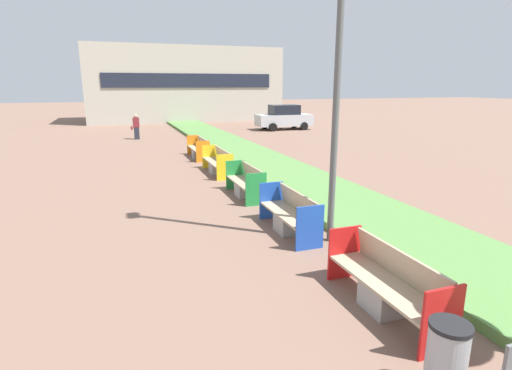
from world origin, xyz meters
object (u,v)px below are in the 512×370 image
at_px(bench_green_frame, 246,185).
at_px(bench_orange_frame, 199,150).
at_px(bench_red_frame, 386,287).
at_px(parked_car_distant, 284,117).
at_px(bench_yellow_frame, 218,164).
at_px(street_lamp_post, 341,13).
at_px(litter_bin, 446,360).
at_px(bench_blue_frame, 290,217).
at_px(pedestrian_walking, 136,127).

xyz_separation_m(bench_green_frame, bench_orange_frame, (0.00, 7.04, 0.01)).
bearing_deg(bench_red_frame, parked_car_distant, 70.02).
bearing_deg(bench_green_frame, bench_yellow_frame, 89.93).
bearing_deg(bench_red_frame, street_lamp_post, 77.36).
distance_m(litter_bin, parked_car_distant, 26.93).
relative_size(bench_red_frame, litter_bin, 2.60).
xyz_separation_m(bench_blue_frame, street_lamp_post, (0.61, -0.78, 4.27)).
relative_size(bench_yellow_frame, street_lamp_post, 0.28).
height_order(bench_green_frame, pedestrian_walking, pedestrian_walking).
xyz_separation_m(bench_orange_frame, pedestrian_walking, (-2.33, 7.81, 0.41)).
distance_m(bench_red_frame, pedestrian_walking, 21.71).
bearing_deg(bench_blue_frame, bench_orange_frame, 90.00).
distance_m(bench_green_frame, pedestrian_walking, 15.04).
xyz_separation_m(bench_red_frame, litter_bin, (-0.49, -1.65, 0.07)).
relative_size(bench_blue_frame, litter_bin, 2.49).
xyz_separation_m(bench_red_frame, bench_orange_frame, (-0.00, 13.77, -0.00)).
height_order(bench_yellow_frame, parked_car_distant, parked_car_distant).
xyz_separation_m(bench_blue_frame, bench_green_frame, (-0.00, 3.23, -0.00)).
distance_m(bench_blue_frame, pedestrian_walking, 18.24).
relative_size(bench_orange_frame, pedestrian_walking, 1.45).
relative_size(bench_yellow_frame, bench_orange_frame, 1.07).
height_order(bench_blue_frame, bench_green_frame, same).
bearing_deg(bench_blue_frame, parked_car_distant, 66.89).
relative_size(bench_yellow_frame, pedestrian_walking, 1.55).
height_order(litter_bin, parked_car_distant, parked_car_distant).
height_order(bench_orange_frame, pedestrian_walking, pedestrian_walking).
bearing_deg(litter_bin, parked_car_distant, 70.25).
height_order(street_lamp_post, parked_car_distant, street_lamp_post).
bearing_deg(litter_bin, bench_green_frame, 86.70).
bearing_deg(pedestrian_walking, bench_green_frame, -81.09).
height_order(bench_blue_frame, street_lamp_post, street_lamp_post).
xyz_separation_m(bench_green_frame, parked_car_distant, (8.62, 16.96, 0.55)).
xyz_separation_m(bench_blue_frame, parked_car_distant, (8.62, 20.19, 0.54)).
xyz_separation_m(litter_bin, parked_car_distant, (9.10, 25.34, 0.47)).
relative_size(bench_orange_frame, parked_car_distant, 0.53).
xyz_separation_m(bench_yellow_frame, bench_orange_frame, (-0.00, 3.58, -0.00)).
height_order(bench_green_frame, bench_orange_frame, same).
xyz_separation_m(bench_yellow_frame, pedestrian_walking, (-2.33, 11.39, 0.41)).
bearing_deg(bench_orange_frame, bench_blue_frame, -90.00).
bearing_deg(street_lamp_post, pedestrian_walking, 98.86).
distance_m(bench_yellow_frame, pedestrian_walking, 11.63).
xyz_separation_m(bench_green_frame, bench_yellow_frame, (0.00, 3.46, 0.01)).
xyz_separation_m(bench_blue_frame, bench_yellow_frame, (0.00, 6.69, 0.01)).
xyz_separation_m(litter_bin, street_lamp_post, (1.10, 4.37, 4.20)).
relative_size(bench_blue_frame, street_lamp_post, 0.26).
xyz_separation_m(bench_blue_frame, pedestrian_walking, (-2.33, 18.08, 0.41)).
bearing_deg(street_lamp_post, parked_car_distant, 69.11).
relative_size(bench_red_frame, bench_yellow_frame, 0.94).
distance_m(bench_yellow_frame, street_lamp_post, 8.62).
distance_m(bench_red_frame, litter_bin, 1.72).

